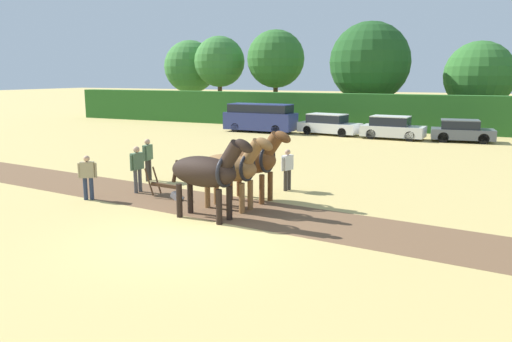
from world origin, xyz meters
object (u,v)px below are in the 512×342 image
object	(u,v)px
plow	(168,190)
farmer_at_plow	(137,166)
draft_horse_trail_left	(253,159)
farmer_onlooker_right	(148,156)
farmer_beside_team	(287,167)
parked_car_left	(329,125)
parked_car_center	(462,131)
tree_left	(220,62)
draft_horse_lead_right	(232,168)
tree_center	(370,62)
draft_horse_lead_left	(207,172)
parked_car_center_left	(392,128)
tree_far_left	(190,67)
tree_center_left	(276,59)
parked_van	(260,118)
tree_center_right	(479,76)
farmer_onlooker_left	(88,175)

from	to	relation	value
plow	farmer_at_plow	xyz separation A→B (m)	(-1.56, 0.32, 0.68)
farmer_at_plow	draft_horse_trail_left	bearing A→B (deg)	14.59
plow	farmer_onlooker_right	bearing A→B (deg)	144.62
farmer_beside_team	parked_car_left	world-z (taller)	farmer_beside_team
parked_car_center	tree_left	bearing A→B (deg)	151.30
draft_horse_lead_right	tree_center	bearing A→B (deg)	100.22
tree_left	parked_car_left	distance (m)	17.20
draft_horse_lead_left	parked_car_center_left	distance (m)	21.80
plow	parked_car_center	size ratio (longest dim) A/B	0.38
tree_far_left	parked_car_center	world-z (taller)	tree_far_left
plow	tree_center_left	bearing A→B (deg)	111.84
plow	parked_van	world-z (taller)	parked_van
plow	parked_car_center_left	xyz separation A→B (m)	(4.00, 20.16, 0.43)
tree_center_right	farmer_at_plow	size ratio (longest dim) A/B	4.09
farmer_onlooker_left	parked_car_left	world-z (taller)	farmer_onlooker_left
farmer_onlooker_left	parked_car_center_left	world-z (taller)	same
tree_far_left	farmer_beside_team	world-z (taller)	tree_far_left
tree_center_left	farmer_at_plow	size ratio (longest dim) A/B	4.92
parked_van	farmer_beside_team	bearing A→B (deg)	-61.22
farmer_onlooker_left	farmer_onlooker_right	size ratio (longest dim) A/B	0.90
tree_far_left	tree_center	world-z (taller)	tree_center
farmer_onlooker_left	parked_car_left	distance (m)	22.11
tree_far_left	parked_van	bearing A→B (deg)	-39.40
plow	farmer_onlooker_right	xyz separation A→B (m)	(-2.48, 2.16, 0.69)
tree_center_right	draft_horse_trail_left	bearing A→B (deg)	-101.37
parked_van	farmer_onlooker_right	bearing A→B (deg)	-78.57
tree_center_right	parked_car_center_left	distance (m)	12.40
draft_horse_lead_left	draft_horse_trail_left	distance (m)	2.63
farmer_beside_team	parked_car_center_left	world-z (taller)	farmer_beside_team
draft_horse_lead_right	tree_center_right	bearing A→B (deg)	84.58
draft_horse_trail_left	farmer_onlooker_left	size ratio (longest dim) A/B	1.73
plow	parked_car_center_left	world-z (taller)	parked_car_center_left
farmer_onlooker_left	parked_car_center	size ratio (longest dim) A/B	0.38
draft_horse_lead_left	farmer_onlooker_left	size ratio (longest dim) A/B	1.93
tree_left	farmer_beside_team	distance (m)	32.42
farmer_beside_team	tree_center_right	bearing A→B (deg)	98.95
plow	parked_car_center	distance (m)	22.24
farmer_beside_team	parked_car_left	bearing A→B (deg)	122.33
tree_left	tree_center	bearing A→B (deg)	-2.03
tree_center_right	parked_car_left	bearing A→B (deg)	-132.35
tree_far_left	plow	distance (m)	36.16
tree_center_left	farmer_onlooker_left	distance (m)	32.11
draft_horse_trail_left	farmer_onlooker_left	bearing A→B (deg)	-150.12
tree_far_left	draft_horse_trail_left	distance (m)	36.68
tree_center	parked_car_left	size ratio (longest dim) A/B	1.88
farmer_onlooker_left	parked_van	bearing A→B (deg)	155.66
draft_horse_lead_left	plow	xyz separation A→B (m)	(-2.52, 1.57, -1.13)
tree_center	tree_center_right	bearing A→B (deg)	13.00
tree_center	farmer_beside_team	world-z (taller)	tree_center
tree_center_left	tree_center_right	distance (m)	17.55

